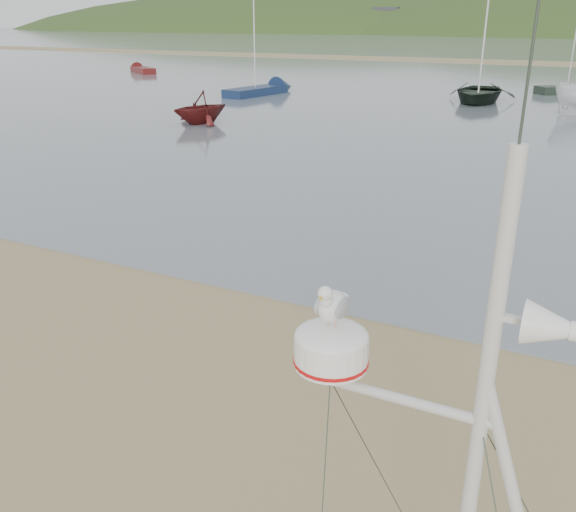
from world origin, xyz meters
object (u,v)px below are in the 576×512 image
at_px(sailboat_blue_near, 270,89).
at_px(boat_red, 199,92).
at_px(boat_dark, 483,54).
at_px(dinghy_red_far, 139,69).

bearing_deg(sailboat_blue_near, boat_red, -76.19).
relative_size(boat_dark, dinghy_red_far, 1.13).
distance_m(sailboat_blue_near, dinghy_red_far, 20.79).
height_order(boat_dark, sailboat_blue_near, sailboat_blue_near).
height_order(boat_dark, boat_red, boat_dark).
bearing_deg(boat_dark, boat_red, -128.40).
bearing_deg(dinghy_red_far, boat_dark, -13.97).
bearing_deg(boat_dark, sailboat_blue_near, -176.49).
relative_size(sailboat_blue_near, dinghy_red_far, 1.33).
height_order(sailboat_blue_near, dinghy_red_far, sailboat_blue_near).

